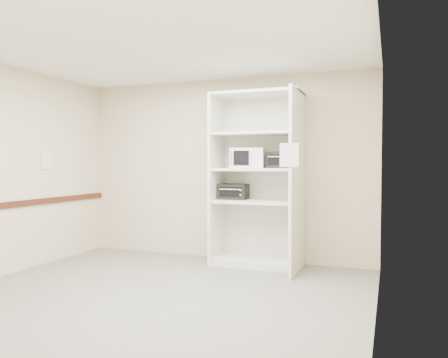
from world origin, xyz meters
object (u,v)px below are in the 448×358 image
(toaster_oven_upper, at_px, (283,160))
(toaster_oven_lower, at_px, (234,192))
(microwave, at_px, (248,158))
(shelving_unit, at_px, (260,185))

(toaster_oven_upper, height_order, toaster_oven_lower, toaster_oven_upper)
(microwave, xyz_separation_m, toaster_oven_upper, (0.48, 0.06, -0.03))
(toaster_oven_upper, bearing_deg, toaster_oven_lower, -176.35)
(toaster_oven_lower, bearing_deg, microwave, -16.37)
(toaster_oven_upper, xyz_separation_m, toaster_oven_lower, (-0.72, -0.00, -0.45))
(toaster_oven_upper, distance_m, toaster_oven_lower, 0.85)
(microwave, height_order, toaster_oven_lower, microwave)
(shelving_unit, xyz_separation_m, toaster_oven_upper, (0.30, 0.05, 0.35))
(toaster_oven_upper, bearing_deg, microwave, -169.37)
(microwave, bearing_deg, toaster_oven_upper, 0.81)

